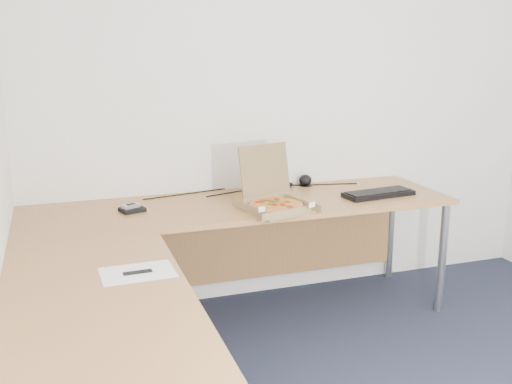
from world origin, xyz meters
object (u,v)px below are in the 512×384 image
object	(u,v)px
drinking_glass	(263,184)
keyboard	(378,194)
wallet	(132,210)
desk	(205,235)
pizza_box	(275,202)

from	to	relation	value
drinking_glass	keyboard	distance (m)	0.71
keyboard	wallet	world-z (taller)	keyboard
desk	pizza_box	bearing A→B (deg)	27.14
drinking_glass	pizza_box	bearing A→B (deg)	-98.18
drinking_glass	keyboard	world-z (taller)	drinking_glass
desk	keyboard	distance (m)	1.20
desk	drinking_glass	distance (m)	0.78
desk	wallet	size ratio (longest dim) A/B	19.91
desk	wallet	distance (m)	0.54
desk	pizza_box	distance (m)	0.52
desk	keyboard	bearing A→B (deg)	14.92
pizza_box	keyboard	bearing A→B (deg)	-9.91
pizza_box	desk	bearing A→B (deg)	-168.70
drinking_glass	keyboard	xyz separation A→B (m)	(0.65, -0.28, -0.05)
desk	keyboard	world-z (taller)	keyboard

